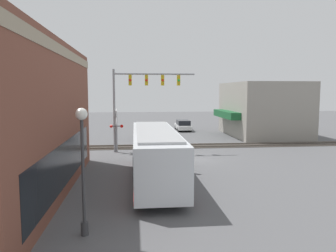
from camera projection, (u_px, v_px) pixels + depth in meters
ground_plane at (186, 159)px, 25.76m from camera, size 120.00×120.00×0.00m
shop_building at (262, 109)px, 39.53m from camera, size 11.17×9.02×6.38m
city_bus at (155, 152)px, 19.47m from camera, size 11.73×2.59×3.08m
traffic_signal_gantry at (140, 90)px, 28.49m from camera, size 0.42×7.15×7.24m
crossing_signal at (116, 126)px, 28.54m from camera, size 1.41×1.18×3.81m
streetlamp at (83, 160)px, 11.85m from camera, size 0.44×0.44×4.73m
rail_track_near at (176, 146)px, 31.70m from camera, size 2.60×60.00×0.15m
parked_car_grey at (145, 133)px, 36.82m from camera, size 4.86×1.82×1.52m
parked_car_white at (183, 126)px, 44.80m from camera, size 4.85×1.82×1.43m
pedestrian_near_bus at (187, 160)px, 21.40m from camera, size 0.34×0.34×1.71m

